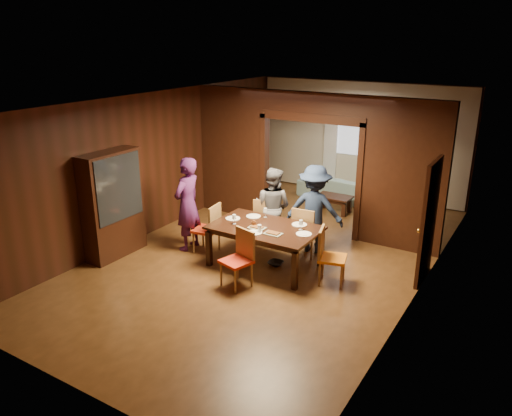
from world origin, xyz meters
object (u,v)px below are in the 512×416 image
Objects in this scene: chair_far_l at (266,220)px; chair_far_r at (306,231)px; person_navy at (315,209)px; sofa at (338,188)px; person_purple at (187,204)px; chair_left at (206,228)px; dining_table at (265,246)px; person_grey at (273,207)px; hutch at (113,205)px; coffee_table at (334,204)px; chair_right at (333,256)px; chair_near at (236,260)px.

chair_far_l is 0.93m from chair_far_r.
person_navy is 3.38m from sofa.
person_purple is 1.88× the size of chair_left.
chair_far_r is (0.42, 0.83, 0.10)m from dining_table.
chair_far_r is (0.78, -0.09, -0.31)m from person_grey.
person_grey is 1.63× the size of chair_left.
chair_far_r is (1.69, 0.88, 0.00)m from chair_left.
hutch is (-0.99, -0.95, 0.09)m from person_purple.
person_navy reaches higher than chair_left.
coffee_table is at bearing 91.26° from dining_table.
chair_right is 0.48× the size of hutch.
chair_far_r is (2.09, 0.92, -0.43)m from person_purple.
dining_table is at bearing 99.63° from chair_far_l.
person_purple is at bearing 79.14° from sofa.
chair_far_r is at bearing 111.96° from person_purple.
chair_far_l is 1.00× the size of chair_far_r.
chair_far_l is (-0.96, -0.17, -0.37)m from person_navy.
chair_far_r is (-0.03, -0.25, -0.37)m from person_navy.
hutch is at bearing 22.61° from person_navy.
dining_table is 2.92m from hutch.
hutch reaches higher than coffee_table.
person_grey is 1.36m from chair_left.
chair_right is 2.01m from chair_far_l.
dining_table is 0.93m from chair_far_r.
chair_far_l is 2.95m from hutch.
chair_far_l is 0.48× the size of hutch.
sofa is 2.52× the size of coffee_table.
coffee_table is 0.82× the size of chair_near.
person_navy is 0.90× the size of dining_table.
person_navy is at bearing 109.86° from sofa.
chair_left is (-0.91, -0.96, -0.31)m from person_grey.
person_grey reaches higher than dining_table.
person_purple is 0.96× the size of dining_table.
hutch is at bearing -120.60° from coffee_table.
person_purple reaches higher than chair_far_l.
person_purple is 3.84m from coffee_table.
person_navy reaches higher than chair_far_l.
chair_left is at bearing 94.03° from person_purple.
chair_far_l is at bearing 119.02° from dining_table.
chair_near reaches higher than coffee_table.
person_navy reaches higher than coffee_table.
sofa is at bearing 94.96° from dining_table.
person_purple is at bearing 17.26° from person_navy.
chair_left is at bearing -177.79° from dining_table.
chair_far_r and chair_near have the same top height.
chair_far_l is (-0.13, -3.40, 0.19)m from sofa.
dining_table is 2.37× the size of coffee_table.
chair_left is (0.40, 0.04, -0.43)m from person_purple.
dining_table is 1.96× the size of chair_far_l.
person_grey is 1.89m from chair_near.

